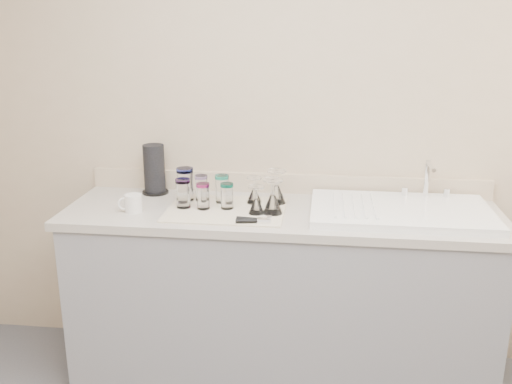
# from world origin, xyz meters

# --- Properties ---
(room_envelope) EXTENTS (3.54, 3.50, 2.52)m
(room_envelope) POSITION_xyz_m (0.00, 0.00, 1.56)
(room_envelope) COLOR #4B4B4F
(room_envelope) RESTS_ON ground
(counter_unit) EXTENTS (2.06, 0.62, 0.90)m
(counter_unit) POSITION_xyz_m (0.00, 1.20, 0.45)
(counter_unit) COLOR gray
(counter_unit) RESTS_ON ground
(sink_unit) EXTENTS (0.82, 0.50, 0.22)m
(sink_unit) POSITION_xyz_m (0.55, 1.20, 0.92)
(sink_unit) COLOR white
(sink_unit) RESTS_ON counter_unit
(dish_towel) EXTENTS (0.55, 0.42, 0.01)m
(dish_towel) POSITION_xyz_m (-0.26, 1.16, 0.90)
(dish_towel) COLOR silver
(dish_towel) RESTS_ON counter_unit
(tumbler_teal) EXTENTS (0.08, 0.08, 0.16)m
(tumbler_teal) POSITION_xyz_m (-0.48, 1.27, 0.99)
(tumbler_teal) COLOR white
(tumbler_teal) RESTS_ON dish_towel
(tumbler_cyan) EXTENTS (0.06, 0.06, 0.13)m
(tumbler_cyan) POSITION_xyz_m (-0.40, 1.28, 0.97)
(tumbler_cyan) COLOR white
(tumbler_cyan) RESTS_ON dish_towel
(tumbler_purple) EXTENTS (0.07, 0.07, 0.14)m
(tumbler_purple) POSITION_xyz_m (-0.30, 1.26, 0.98)
(tumbler_purple) COLOR white
(tumbler_purple) RESTS_ON dish_towel
(tumbler_magenta) EXTENTS (0.07, 0.07, 0.14)m
(tumbler_magenta) POSITION_xyz_m (-0.46, 1.16, 0.98)
(tumbler_magenta) COLOR white
(tumbler_magenta) RESTS_ON dish_towel
(tumbler_blue) EXTENTS (0.06, 0.06, 0.12)m
(tumbler_blue) POSITION_xyz_m (-0.37, 1.15, 0.97)
(tumbler_blue) COLOR white
(tumbler_blue) RESTS_ON dish_towel
(tumbler_lavender) EXTENTS (0.06, 0.06, 0.12)m
(tumbler_lavender) POSITION_xyz_m (-0.26, 1.17, 0.97)
(tumbler_lavender) COLOR white
(tumbler_lavender) RESTS_ON dish_towel
(goblet_back_left) EXTENTS (0.07, 0.07, 0.13)m
(goblet_back_left) POSITION_xyz_m (-0.14, 1.27, 0.95)
(goblet_back_left) COLOR white
(goblet_back_left) RESTS_ON dish_towel
(goblet_back_right) EXTENTS (0.09, 0.09, 0.16)m
(goblet_back_right) POSITION_xyz_m (-0.03, 1.28, 0.96)
(goblet_back_right) COLOR white
(goblet_back_right) RESTS_ON dish_towel
(goblet_front_left) EXTENTS (0.07, 0.07, 0.13)m
(goblet_front_left) POSITION_xyz_m (-0.11, 1.12, 0.95)
(goblet_front_left) COLOR white
(goblet_front_left) RESTS_ON dish_towel
(goblet_front_right) EXTENTS (0.09, 0.09, 0.16)m
(goblet_front_right) POSITION_xyz_m (-0.04, 1.13, 0.96)
(goblet_front_right) COLOR white
(goblet_front_right) RESTS_ON dish_towel
(can_opener) EXTENTS (0.16, 0.06, 0.02)m
(can_opener) POSITION_xyz_m (-0.11, 0.99, 0.92)
(can_opener) COLOR silver
(can_opener) RESTS_ON dish_towel
(white_mug) EXTENTS (0.12, 0.10, 0.08)m
(white_mug) POSITION_xyz_m (-0.69, 1.09, 0.94)
(white_mug) COLOR silver
(white_mug) RESTS_ON counter_unit
(paper_towel_roll) EXTENTS (0.14, 0.14, 0.25)m
(paper_towel_roll) POSITION_xyz_m (-0.67, 1.40, 1.02)
(paper_towel_roll) COLOR black
(paper_towel_roll) RESTS_ON counter_unit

